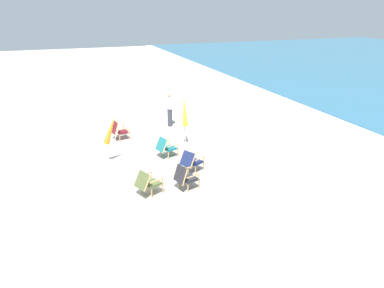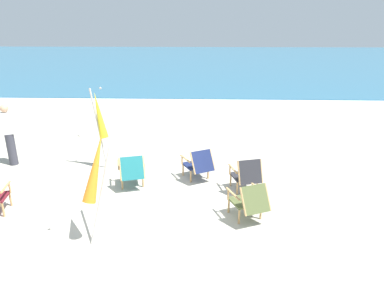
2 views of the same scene
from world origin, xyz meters
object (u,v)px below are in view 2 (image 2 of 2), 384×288
beach_chair_back_right (132,170)px  umbrella_furled_yellow (99,116)px  beach_chair_front_left (250,200)px  umbrella_furled_orange (96,169)px  beach_chair_back_left (199,163)px  person_near_chairs (9,134)px  beach_chair_front_right (247,174)px

beach_chair_back_right → umbrella_furled_yellow: bearing=131.7°
beach_chair_front_left → umbrella_furled_orange: (-2.64, -0.63, 0.87)m
beach_chair_back_right → beach_chair_front_left: (2.50, -1.31, -0.00)m
beach_chair_back_right → beach_chair_back_left: 1.58m
beach_chair_back_right → umbrella_furled_orange: umbrella_furled_orange is taller
beach_chair_front_left → beach_chair_back_left: size_ratio=0.98×
beach_chair_front_left → person_near_chairs: person_near_chairs is taller
beach_chair_back_right → person_near_chairs: bearing=160.5°
umbrella_furled_yellow → umbrella_furled_orange: bearing=-74.6°
beach_chair_front_right → beach_chair_back_left: size_ratio=0.87×
beach_chair_front_left → beach_chair_front_right: beach_chair_front_right is taller
beach_chair_front_right → person_near_chairs: size_ratio=0.50×
beach_chair_front_left → beach_chair_back_left: beach_chair_front_left is taller
beach_chair_back_right → beach_chair_back_left: bearing=16.8°
umbrella_furled_yellow → person_near_chairs: (-2.46, 0.12, -0.55)m
beach_chair_back_right → beach_chair_front_left: size_ratio=0.95×
beach_chair_front_left → beach_chair_front_right: 1.17m
beach_chair_back_right → beach_chair_front_right: beach_chair_front_right is taller
beach_chair_back_right → person_near_chairs: person_near_chairs is taller
beach_chair_back_right → beach_chair_back_left: beach_chair_back_right is taller
beach_chair_front_left → person_near_chairs: size_ratio=0.56×
umbrella_furled_yellow → person_near_chairs: bearing=177.2°
beach_chair_front_right → beach_chair_front_left: bearing=-93.8°
umbrella_furled_yellow → beach_chair_front_left: bearing=-34.7°
beach_chair_front_right → umbrella_furled_yellow: size_ratio=0.39×
beach_chair_front_left → umbrella_furled_orange: umbrella_furled_orange is taller
umbrella_furled_orange → person_near_chairs: size_ratio=1.22×
umbrella_furled_orange → person_near_chairs: (-3.30, 3.16, -0.46)m
person_near_chairs → beach_chair_front_left: bearing=-23.1°
beach_chair_front_right → beach_chair_back_left: beach_chair_front_right is taller
beach_chair_front_left → beach_chair_back_left: bearing=119.3°
umbrella_furled_orange → beach_chair_front_right: bearing=33.4°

